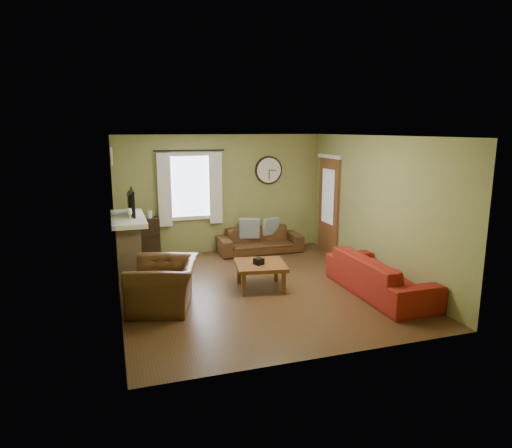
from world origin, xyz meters
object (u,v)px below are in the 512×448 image
object	(u,v)px
armchair	(164,285)
coffee_table	(260,276)
sofa_red	(380,275)
bookshelf	(141,239)
sofa_brown	(260,240)

from	to	relation	value
armchair	coffee_table	xyz separation A→B (m)	(1.69, 0.38, -0.15)
coffee_table	sofa_red	bearing A→B (deg)	-26.10
bookshelf	armchair	size ratio (longest dim) A/B	0.79
bookshelf	armchair	distance (m)	2.83
sofa_red	armchair	size ratio (longest dim) A/B	1.97
coffee_table	sofa_brown	bearing A→B (deg)	71.88
sofa_brown	armchair	xyz separation A→B (m)	(-2.43, -2.62, 0.10)
armchair	coffee_table	size ratio (longest dim) A/B	1.35
bookshelf	sofa_red	world-z (taller)	bookshelf
bookshelf	coffee_table	size ratio (longest dim) A/B	1.06
sofa_brown	coffee_table	xyz separation A→B (m)	(-0.73, -2.24, -0.05)
sofa_brown	coffee_table	bearing A→B (deg)	-108.12
bookshelf	sofa_brown	distance (m)	2.57
sofa_red	coffee_table	size ratio (longest dim) A/B	2.66
armchair	coffee_table	distance (m)	1.74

